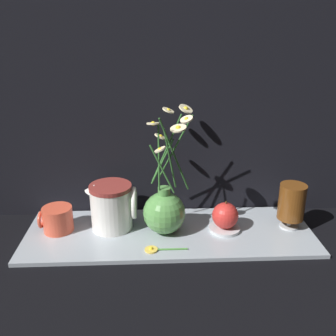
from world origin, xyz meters
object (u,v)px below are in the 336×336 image
Objects in this scene: ceramic_pitcher at (112,205)px; tea_glass at (292,203)px; vase_with_flowers at (164,209)px; yellow_mug at (57,219)px; orange_fruit at (225,215)px.

tea_glass is (0.54, -0.02, 0.01)m from ceramic_pitcher.
yellow_mug is at bearing 176.83° from vase_with_flowers.
ceramic_pitcher reaches higher than orange_fruit.
vase_with_flowers reaches higher than yellow_mug.
orange_fruit is (0.18, 0.00, -0.02)m from vase_with_flowers.
vase_with_flowers is 0.16m from ceramic_pitcher.
vase_with_flowers is 2.65× the size of tea_glass.
tea_glass is at bearing -0.98° from yellow_mug.
ceramic_pitcher is (0.16, 0.01, 0.04)m from yellow_mug.
orange_fruit reaches higher than yellow_mug.
tea_glass is (0.70, -0.01, 0.05)m from yellow_mug.
tea_glass is (0.38, 0.01, 0.01)m from vase_with_flowers.
orange_fruit is (0.34, -0.03, -0.03)m from ceramic_pitcher.
orange_fruit is at bearing 0.26° from vase_with_flowers.
vase_with_flowers is 4.29× the size of orange_fruit.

